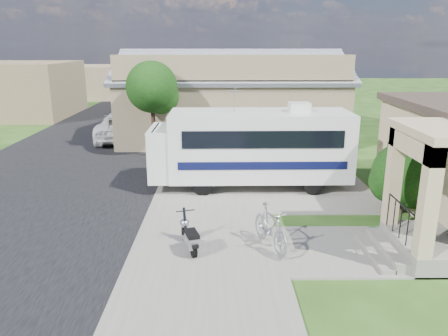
{
  "coord_description": "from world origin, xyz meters",
  "views": [
    {
      "loc": [
        -0.62,
        -11.52,
        5.28
      ],
      "look_at": [
        -0.5,
        2.5,
        1.3
      ],
      "focal_mm": 35.0,
      "sensor_mm": 36.0,
      "label": 1
    }
  ],
  "objects_px": {
    "bicycle": "(270,230)",
    "van": "(143,107)",
    "scooter": "(190,237)",
    "pickup_truck": "(123,126)",
    "shrub": "(406,171)",
    "garden_hose": "(375,233)",
    "motorhome": "(252,145)"
  },
  "relations": [
    {
      "from": "bicycle",
      "to": "van",
      "type": "bearing_deg",
      "value": 88.57
    },
    {
      "from": "bicycle",
      "to": "van",
      "type": "xyz_separation_m",
      "value": [
        -6.96,
        21.35,
        0.27
      ]
    },
    {
      "from": "shrub",
      "to": "van",
      "type": "xyz_separation_m",
      "value": [
        -11.55,
        18.71,
        -0.57
      ]
    },
    {
      "from": "scooter",
      "to": "pickup_truck",
      "type": "distance_m",
      "value": 15.09
    },
    {
      "from": "scooter",
      "to": "motorhome",
      "type": "bearing_deg",
      "value": 52.88
    },
    {
      "from": "motorhome",
      "to": "pickup_truck",
      "type": "height_order",
      "value": "motorhome"
    },
    {
      "from": "motorhome",
      "to": "van",
      "type": "xyz_separation_m",
      "value": [
        -6.84,
        16.0,
        -0.78
      ]
    },
    {
      "from": "scooter",
      "to": "van",
      "type": "xyz_separation_m",
      "value": [
        -4.85,
        21.47,
        0.41
      ]
    },
    {
      "from": "pickup_truck",
      "to": "van",
      "type": "relative_size",
      "value": 0.97
    },
    {
      "from": "motorhome",
      "to": "pickup_truck",
      "type": "distance_m",
      "value": 11.17
    },
    {
      "from": "bicycle",
      "to": "pickup_truck",
      "type": "xyz_separation_m",
      "value": [
        -6.9,
        14.18,
        0.22
      ]
    },
    {
      "from": "scooter",
      "to": "van",
      "type": "height_order",
      "value": "van"
    },
    {
      "from": "motorhome",
      "to": "shrub",
      "type": "bearing_deg",
      "value": -30.56
    },
    {
      "from": "pickup_truck",
      "to": "van",
      "type": "height_order",
      "value": "van"
    },
    {
      "from": "motorhome",
      "to": "shrub",
      "type": "height_order",
      "value": "motorhome"
    },
    {
      "from": "shrub",
      "to": "bicycle",
      "type": "relative_size",
      "value": 1.45
    },
    {
      "from": "scooter",
      "to": "pickup_truck",
      "type": "height_order",
      "value": "pickup_truck"
    },
    {
      "from": "shrub",
      "to": "bicycle",
      "type": "distance_m",
      "value": 5.36
    },
    {
      "from": "bicycle",
      "to": "motorhome",
      "type": "bearing_deg",
      "value": 71.76
    },
    {
      "from": "shrub",
      "to": "pickup_truck",
      "type": "bearing_deg",
      "value": 134.85
    },
    {
      "from": "pickup_truck",
      "to": "garden_hose",
      "type": "bearing_deg",
      "value": 120.75
    },
    {
      "from": "motorhome",
      "to": "garden_hose",
      "type": "relative_size",
      "value": 17.5
    },
    {
      "from": "scooter",
      "to": "van",
      "type": "distance_m",
      "value": 22.01
    },
    {
      "from": "shrub",
      "to": "bicycle",
      "type": "bearing_deg",
      "value": -150.14
    },
    {
      "from": "scooter",
      "to": "van",
      "type": "bearing_deg",
      "value": 85.66
    },
    {
      "from": "pickup_truck",
      "to": "van",
      "type": "xyz_separation_m",
      "value": [
        -0.06,
        7.16,
        0.06
      ]
    },
    {
      "from": "van",
      "to": "pickup_truck",
      "type": "bearing_deg",
      "value": -89.57
    },
    {
      "from": "scooter",
      "to": "pickup_truck",
      "type": "relative_size",
      "value": 0.25
    },
    {
      "from": "garden_hose",
      "to": "shrub",
      "type": "bearing_deg",
      "value": 50.77
    },
    {
      "from": "pickup_truck",
      "to": "motorhome",
      "type": "bearing_deg",
      "value": 121.58
    },
    {
      "from": "bicycle",
      "to": "shrub",
      "type": "bearing_deg",
      "value": 10.36
    },
    {
      "from": "motorhome",
      "to": "pickup_truck",
      "type": "relative_size",
      "value": 1.31
    }
  ]
}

